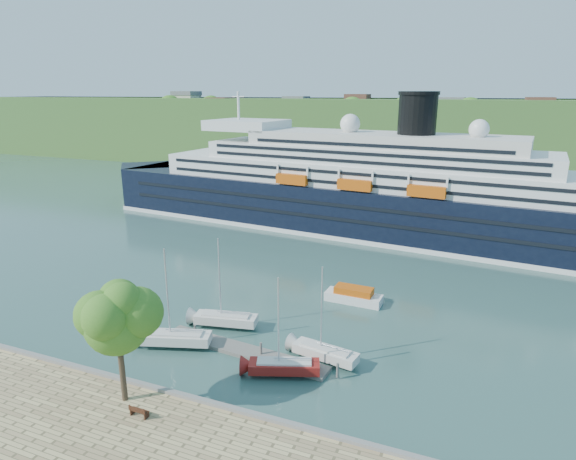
# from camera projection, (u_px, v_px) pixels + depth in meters

# --- Properties ---
(ground) EXTENTS (400.00, 400.00, 0.00)m
(ground) POSITION_uv_depth(u_px,v_px,m) (188.00, 406.00, 41.49)
(ground) COLOR #2D5048
(ground) RESTS_ON ground
(far_hillside) EXTENTS (400.00, 50.00, 24.00)m
(far_hillside) POSITION_uv_depth(u_px,v_px,m) (419.00, 134.00, 167.38)
(far_hillside) COLOR #356227
(far_hillside) RESTS_ON ground
(quay_coping) EXTENTS (220.00, 0.50, 0.30)m
(quay_coping) POSITION_uv_depth(u_px,v_px,m) (186.00, 396.00, 41.00)
(quay_coping) COLOR slate
(quay_coping) RESTS_ON promenade
(cruise_ship) EXTENTS (118.63, 28.51, 26.39)m
(cruise_ship) POSITION_uv_depth(u_px,v_px,m) (349.00, 163.00, 91.67)
(cruise_ship) COLOR black
(cruise_ship) RESTS_ON ground
(park_bench) EXTENTS (1.70, 0.73, 1.08)m
(park_bench) POSITION_uv_depth(u_px,v_px,m) (139.00, 410.00, 38.56)
(park_bench) COLOR #4A2615
(park_bench) RESTS_ON promenade
(promenade_tree) EXTENTS (7.06, 7.06, 11.69)m
(promenade_tree) POSITION_uv_depth(u_px,v_px,m) (119.00, 337.00, 39.20)
(promenade_tree) COLOR #30691B
(promenade_tree) RESTS_ON promenade
(floating_pontoon) EXTENTS (18.96, 4.10, 0.42)m
(floating_pontoon) POSITION_uv_depth(u_px,v_px,m) (244.00, 351.00, 50.02)
(floating_pontoon) COLOR slate
(floating_pontoon) RESTS_ON ground
(sailboat_white_near) EXTENTS (8.45, 4.64, 10.52)m
(sailboat_white_near) POSITION_uv_depth(u_px,v_px,m) (173.00, 302.00, 49.71)
(sailboat_white_near) COLOR silver
(sailboat_white_near) RESTS_ON ground
(sailboat_red) EXTENTS (7.69, 4.50, 9.60)m
(sailboat_red) POSITION_uv_depth(u_px,v_px,m) (284.00, 330.00, 44.69)
(sailboat_red) COLOR maroon
(sailboat_red) RESTS_ON ground
(sailboat_white_far) EXTENTS (7.66, 3.26, 9.58)m
(sailboat_white_far) POSITION_uv_depth(u_px,v_px,m) (326.00, 318.00, 47.11)
(sailboat_white_far) COLOR silver
(sailboat_white_far) RESTS_ON ground
(tender_launch) EXTENTS (7.43, 2.80, 2.03)m
(tender_launch) POSITION_uv_depth(u_px,v_px,m) (354.00, 295.00, 61.90)
(tender_launch) COLOR #C5500B
(tender_launch) RESTS_ON ground
(sailboat_extra) EXTENTS (8.19, 3.77, 10.22)m
(sailboat_extra) POSITION_uv_depth(u_px,v_px,m) (225.00, 286.00, 54.05)
(sailboat_extra) COLOR silver
(sailboat_extra) RESTS_ON ground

